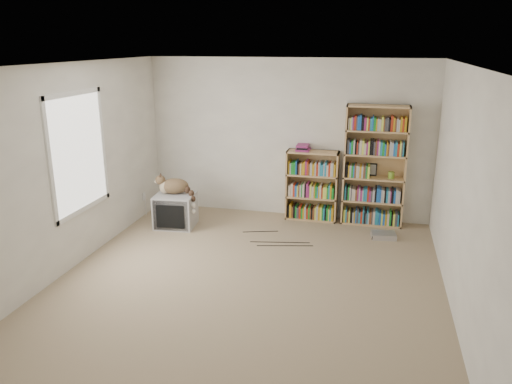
% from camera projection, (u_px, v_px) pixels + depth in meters
% --- Properties ---
extents(floor, '(4.50, 5.00, 0.01)m').
position_uv_depth(floor, '(249.00, 281.00, 5.93)').
color(floor, gray).
rests_on(floor, ground).
extents(wall_back, '(4.50, 0.02, 2.50)m').
position_uv_depth(wall_back, '(288.00, 139.00, 7.89)').
color(wall_back, white).
rests_on(wall_back, floor).
extents(wall_front, '(4.50, 0.02, 2.50)m').
position_uv_depth(wall_front, '(153.00, 279.00, 3.24)').
color(wall_front, white).
rests_on(wall_front, floor).
extents(wall_left, '(0.02, 5.00, 2.50)m').
position_uv_depth(wall_left, '(70.00, 168.00, 6.07)').
color(wall_left, white).
rests_on(wall_left, floor).
extents(wall_right, '(0.02, 5.00, 2.50)m').
position_uv_depth(wall_right, '(463.00, 194.00, 5.06)').
color(wall_right, white).
rests_on(wall_right, floor).
extents(ceiling, '(4.50, 5.00, 0.02)m').
position_uv_depth(ceiling, '(248.00, 65.00, 5.20)').
color(ceiling, white).
rests_on(ceiling, wall_back).
extents(window, '(0.02, 1.22, 1.52)m').
position_uv_depth(window, '(79.00, 153.00, 6.21)').
color(window, white).
rests_on(window, wall_left).
extents(crt_tv, '(0.63, 0.58, 0.51)m').
position_uv_depth(crt_tv, '(176.00, 210.00, 7.63)').
color(crt_tv, '#ADAEB0').
rests_on(crt_tv, floor).
extents(cat, '(0.70, 0.45, 0.52)m').
position_uv_depth(cat, '(177.00, 189.00, 7.55)').
color(cat, '#3B2618').
rests_on(cat, crt_tv).
extents(bookcase_tall, '(0.92, 0.30, 1.84)m').
position_uv_depth(bookcase_tall, '(374.00, 169.00, 7.56)').
color(bookcase_tall, tan).
rests_on(bookcase_tall, floor).
extents(bookcase_short, '(0.80, 0.30, 1.11)m').
position_uv_depth(bookcase_short, '(312.00, 188.00, 7.88)').
color(bookcase_short, tan).
rests_on(bookcase_short, floor).
extents(book_stack, '(0.22, 0.28, 0.09)m').
position_uv_depth(book_stack, '(304.00, 148.00, 7.73)').
color(book_stack, '#AA2C16').
rests_on(book_stack, bookcase_short).
extents(green_mug, '(0.09, 0.09, 0.10)m').
position_uv_depth(green_mug, '(391.00, 175.00, 7.51)').
color(green_mug, olive).
rests_on(green_mug, bookcase_tall).
extents(framed_print, '(0.14, 0.05, 0.19)m').
position_uv_depth(framed_print, '(372.00, 169.00, 7.65)').
color(framed_print, black).
rests_on(framed_print, bookcase_tall).
extents(dvd_player, '(0.37, 0.29, 0.08)m').
position_uv_depth(dvd_player, '(384.00, 235.00, 7.21)').
color(dvd_player, '#BCBCC1').
rests_on(dvd_player, floor).
extents(wall_outlet, '(0.01, 0.08, 0.13)m').
position_uv_depth(wall_outlet, '(144.00, 196.00, 8.09)').
color(wall_outlet, silver).
rests_on(wall_outlet, wall_left).
extents(floor_cables, '(1.20, 0.70, 0.01)m').
position_uv_depth(floor_cables, '(263.00, 239.00, 7.19)').
color(floor_cables, black).
rests_on(floor_cables, floor).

